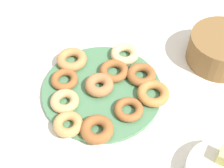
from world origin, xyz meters
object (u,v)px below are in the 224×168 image
donut_8 (99,85)px  donut_9 (68,124)px  donut_plate (102,90)px  basket (221,49)px  donut_0 (114,71)px  donut_5 (72,59)px  donut_6 (125,54)px  donut_2 (64,80)px  donut_4 (129,109)px  donut_1 (153,93)px  donut_10 (141,75)px  donut_7 (97,129)px  donut_3 (65,101)px

donut_8 → donut_9: (0.14, -0.05, -0.00)m
donut_plate → basket: 0.39m
donut_0 → donut_8: donut_8 is taller
donut_8 → donut_0: bearing=156.9°
donut_0 → donut_5: 0.14m
basket → donut_6: bearing=-76.3°
donut_2 → donut_5: (-0.08, -0.00, 0.00)m
donut_4 → donut_6: 0.21m
donut_1 → donut_9: bearing=-53.2°
donut_1 → donut_10: same height
donut_8 → donut_1: bearing=93.0°
donut_plate → donut_0: (-0.06, 0.02, 0.02)m
donut_4 → donut_7: (0.08, -0.07, 0.00)m
donut_plate → donut_9: size_ratio=4.42×
donut_1 → donut_6: (-0.13, -0.11, 0.00)m
donut_7 → donut_10: (-0.21, 0.08, -0.00)m
donut_4 → donut_10: size_ratio=0.93×
donut_2 → donut_9: donut_9 is taller
donut_0 → basket: (-0.14, 0.30, 0.02)m
donut_3 → donut_8: 0.11m
donut_plate → donut_5: bearing=-124.6°
donut_1 → donut_9: (0.15, -0.20, -0.00)m
donut_1 → donut_plate: bearing=-87.4°
donut_3 → donut_2: bearing=-160.3°
donut_6 → basket: (-0.07, 0.29, 0.02)m
donut_1 → donut_4: (0.07, -0.06, -0.00)m
donut_5 → donut_9: (0.22, 0.06, -0.00)m
donut_5 → donut_0: bearing=83.9°
donut_0 → donut_1: 0.14m
donut_3 → donut_8: (-0.07, 0.08, 0.00)m
donut_7 → donut_9: donut_7 is taller
donut_4 → donut_5: 0.25m
donut_3 → donut_6: same height
donut_6 → donut_10: size_ratio=1.01×
donut_plate → donut_4: size_ratio=4.34×
donut_2 → donut_8: bearing=91.1°
basket → donut_2: bearing=-64.0°
donut_0 → donut_plate: bearing=-17.8°
donut_2 → basket: 0.49m
donut_3 → basket: 0.50m
donut_7 → basket: bearing=139.5°
donut_plate → donut_3: 0.12m
donut_6 → donut_10: same height
donut_5 → donut_7: size_ratio=1.06×
donut_7 → donut_5: bearing=-148.0°
donut_plate → donut_4: donut_4 is taller
donut_9 → donut_1: bearing=126.8°
donut_5 → basket: (-0.13, 0.44, 0.02)m
donut_0 → donut_2: (0.07, -0.13, -0.00)m
donut_10 → donut_1: bearing=35.8°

